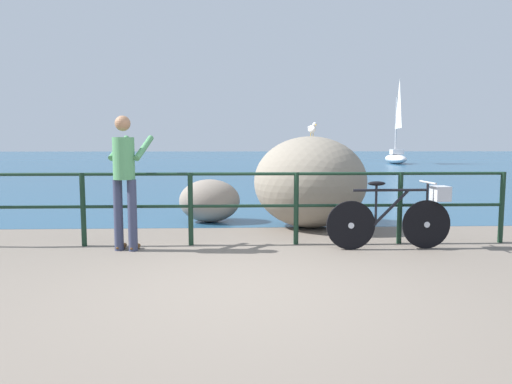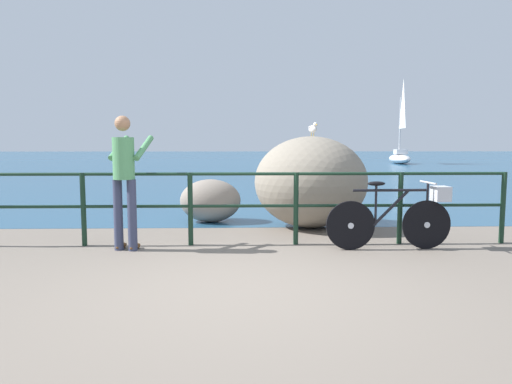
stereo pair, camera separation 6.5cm
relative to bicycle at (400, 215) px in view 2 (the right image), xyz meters
The scene contains 9 objects.
ground_plane 18.53m from the bicycle, 96.50° to the left, with size 120.00×120.00×0.10m, color #6B6056.
sea_surface 46.71m from the bicycle, 92.57° to the left, with size 120.00×90.00×0.01m, color navy.
promenade_railing 2.13m from the bicycle, behind, with size 7.47×0.07×1.02m.
bicycle is the anchor object (origin of this frame).
person_at_railing 3.70m from the bicycle, behind, with size 0.54×0.67×1.78m.
breakwater_boulder_main 1.99m from the bicycle, 118.91° to the left, with size 1.91×1.84×1.55m.
breakwater_boulder_left 3.54m from the bicycle, 139.67° to the left, with size 1.10×0.80×0.78m.
seagull 2.36m from the bicycle, 116.73° to the left, with size 0.17×0.34×0.23m.
sailboat 29.46m from the bicycle, 70.96° to the left, with size 1.85×4.53×6.16m.
Camera 2 is at (-0.01, -4.43, 1.40)m, focal length 32.20 mm.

